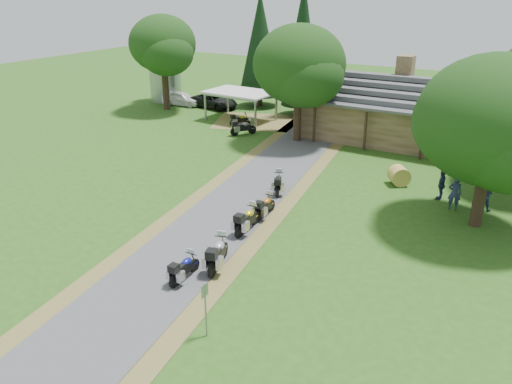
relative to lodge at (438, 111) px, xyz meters
The scene contains 24 objects.
ground 24.86m from the lodge, 104.04° to the right, with size 120.00×120.00×0.00m, color #295317.
driveway 21.17m from the lodge, 108.00° to the right, with size 46.00×46.00×0.00m, color #4A4A4D.
lodge is the anchor object (origin of this frame).
silo 27.46m from the lodge, behind, with size 3.21×3.21×6.52m, color gray.
carport 16.50m from the lodge, behind, with size 5.91×3.94×2.56m, color silver, non-canonical shape.
car_white_sedan 24.61m from the lodge, behind, with size 5.21×2.20×1.74m, color white.
car_dark_suv 21.25m from the lodge, behind, with size 5.38×2.29×2.06m, color black.
motorcycle_row_a 25.35m from the lodge, 100.78° to the right, with size 1.71×0.56×1.17m, color navy, non-canonical shape.
motorcycle_row_b 23.75m from the lodge, 99.94° to the right, with size 2.08×0.68×1.42m, color #A8ABB0, non-canonical shape.
motorcycle_row_c 20.46m from the lodge, 103.45° to the right, with size 1.99×0.65×1.36m, color gold, non-canonical shape.
motorcycle_row_d 18.61m from the lodge, 105.06° to the right, with size 1.80×0.59×1.23m, color orange, non-canonical shape.
motorcycle_row_e 15.87m from the lodge, 111.25° to the right, with size 1.86×0.61×1.27m, color black, non-canonical shape.
motorcycle_carport_a 15.87m from the lodge, 168.47° to the right, with size 1.68×0.55×1.15m, color gold, non-canonical shape.
motorcycle_carport_b 14.88m from the lodge, 158.45° to the right, with size 1.95×0.64×1.34m, color slate, non-canonical shape.
person_a 12.64m from the lodge, 73.75° to the right, with size 0.63×0.45×2.21m, color #263251.
person_b 12.41m from the lodge, 66.37° to the right, with size 0.58×0.42×2.05m, color #263251.
person_c 11.41m from the lodge, 76.47° to the right, with size 0.58×0.42×2.04m, color #263251.
hay_bale 10.11m from the lodge, 89.99° to the right, with size 1.14×1.14×1.05m, color #A3883C.
sign_post 27.42m from the lodge, 93.94° to the right, with size 0.38×0.06×2.11m, color gray, non-canonical shape.
oak_lodge_left 10.67m from the lodge, 153.02° to the right, with size 6.84×6.84×9.38m, color #193710, non-canonical shape.
oak_driveway 14.48m from the lodge, 70.22° to the right, with size 7.23×7.23×8.73m, color #193710, non-canonical shape.
oak_silo 24.96m from the lodge, behind, with size 6.18×6.18×9.93m, color #193710, non-canonical shape.
cedar_near 13.47m from the lodge, 166.75° to the left, with size 3.63×3.63×11.76m, color black.
cedar_far 18.48m from the lodge, 166.32° to the left, with size 4.17×4.17×10.77m, color black.
Camera 1 is at (12.59, -14.58, 11.23)m, focal length 35.00 mm.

